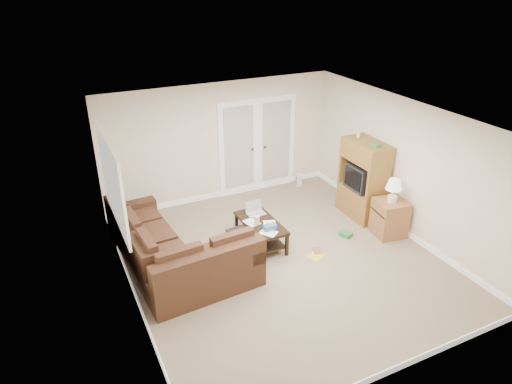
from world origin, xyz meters
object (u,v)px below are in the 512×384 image
side_cabinet (390,215)px  sectional_sofa (171,254)px  coffee_table (260,231)px  tv_armoire (363,179)px

side_cabinet → sectional_sofa: bearing=-179.9°
coffee_table → tv_armoire: 2.37m
sectional_sofa → side_cabinet: (3.98, -0.61, 0.08)m
sectional_sofa → tv_armoire: tv_armoire is taller
sectional_sofa → coffee_table: (1.68, 0.14, -0.08)m
tv_armoire → side_cabinet: (0.00, -0.85, -0.38)m
sectional_sofa → tv_armoire: (3.98, 0.24, 0.46)m
sectional_sofa → coffee_table: sectional_sofa is taller
sectional_sofa → tv_armoire: 4.02m
sectional_sofa → side_cabinet: 4.03m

